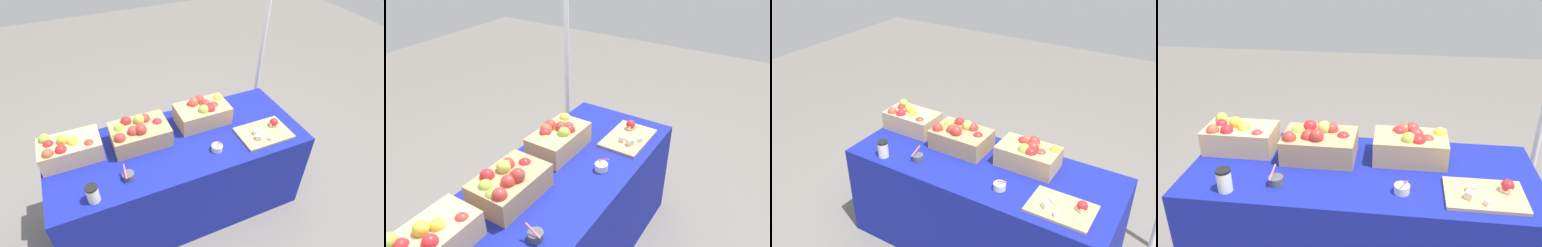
{
  "view_description": "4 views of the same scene",
  "coord_description": "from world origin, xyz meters",
  "views": [
    {
      "loc": [
        -0.58,
        -1.6,
        2.31
      ],
      "look_at": [
        0.12,
        0.02,
        0.85
      ],
      "focal_mm": 29.24,
      "sensor_mm": 36.0,
      "label": 1
    },
    {
      "loc": [
        -1.38,
        -1.04,
        2.1
      ],
      "look_at": [
        0.19,
        -0.05,
        1.04
      ],
      "focal_mm": 34.57,
      "sensor_mm": 36.0,
      "label": 2
    },
    {
      "loc": [
        1.17,
        -2.16,
        2.39
      ],
      "look_at": [
        -0.16,
        -0.01,
        1.02
      ],
      "focal_mm": 39.72,
      "sensor_mm": 36.0,
      "label": 3
    },
    {
      "loc": [
        0.18,
        -1.9,
        1.92
      ],
      "look_at": [
        -0.07,
        0.06,
        0.99
      ],
      "focal_mm": 38.11,
      "sensor_mm": 36.0,
      "label": 4
    }
  ],
  "objects": [
    {
      "name": "apple_crate_left",
      "position": [
        -0.74,
        0.14,
        0.83
      ],
      "size": [
        0.41,
        0.24,
        0.2
      ],
      "color": "tan",
      "rests_on": "table"
    },
    {
      "name": "sample_bowl_mid",
      "position": [
        0.22,
        -0.19,
        0.76
      ],
      "size": [
        0.08,
        0.09,
        0.09
      ],
      "color": "silver",
      "rests_on": "table"
    },
    {
      "name": "sample_bowl_near",
      "position": [
        -0.42,
        -0.2,
        0.76
      ],
      "size": [
        0.08,
        0.09,
        0.09
      ],
      "color": "#4C4C51",
      "rests_on": "table"
    },
    {
      "name": "tent_pole",
      "position": [
        1.13,
        0.66,
        1.12
      ],
      "size": [
        0.04,
        0.04,
        2.23
      ],
      "primitive_type": "cylinder",
      "color": "white",
      "rests_on": "ground_plane"
    },
    {
      "name": "apple_crate_middle",
      "position": [
        -0.26,
        0.11,
        0.83
      ],
      "size": [
        0.41,
        0.28,
        0.21
      ],
      "color": "tan",
      "rests_on": "table"
    },
    {
      "name": "table",
      "position": [
        0.0,
        0.0,
        0.37
      ],
      "size": [
        1.9,
        0.76,
        0.74
      ],
      "primitive_type": "cube",
      "color": "navy",
      "rests_on": "ground_plane"
    },
    {
      "name": "apple_crate_right",
      "position": [
        0.27,
        0.15,
        0.83
      ],
      "size": [
        0.41,
        0.25,
        0.2
      ],
      "color": "tan",
      "rests_on": "table"
    },
    {
      "name": "cutting_board_front",
      "position": [
        0.64,
        -0.17,
        0.76
      ],
      "size": [
        0.39,
        0.27,
        0.08
      ],
      "color": "tan",
      "rests_on": "table"
    }
  ]
}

